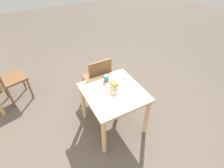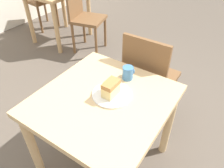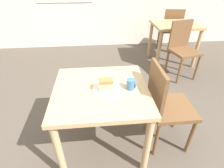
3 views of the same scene
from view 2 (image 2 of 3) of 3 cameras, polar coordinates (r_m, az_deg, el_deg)
ground_plane at (r=1.88m, az=3.65°, el=-20.97°), size 14.00×14.00×0.00m
dining_table_near at (r=1.44m, az=-2.18°, el=-7.05°), size 0.83×0.79×0.70m
dining_table_far at (r=3.44m, az=-13.96°, el=20.52°), size 0.80×0.64×0.74m
chair_near_window at (r=1.89m, az=9.51°, el=1.81°), size 0.40×0.40×0.91m
chair_far_corner at (r=3.10m, az=-7.38°, el=17.32°), size 0.48×0.48×0.91m
plate at (r=1.37m, az=0.02°, el=-2.72°), size 0.25×0.25×0.01m
cake_slice at (r=1.33m, az=-0.19°, el=-1.05°), size 0.12×0.07×0.10m
coffee_mug at (r=1.49m, az=4.21°, el=2.96°), size 0.08×0.07×0.09m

